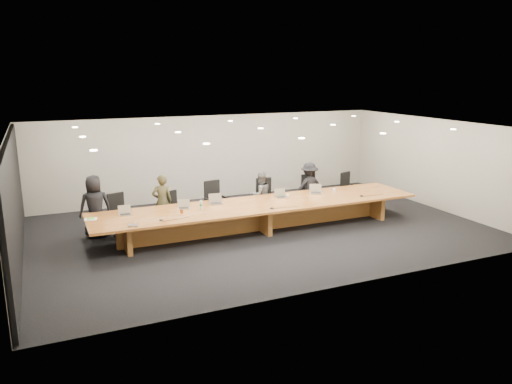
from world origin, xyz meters
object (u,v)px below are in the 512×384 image
Objects in this scene: person_d at (309,187)px; mic_right at (362,196)px; chair_far_left at (120,214)px; chair_left at (174,210)px; laptop_b at (184,204)px; person_c at (261,195)px; laptop_d at (281,193)px; laptop_a at (125,210)px; chair_far_right at (350,188)px; mic_left at (161,220)px; chair_right at (311,192)px; laptop_e at (316,189)px; chair_mid_right at (266,197)px; mic_center at (272,208)px; av_box at (133,225)px; person_a at (95,206)px; paper_cup_far at (334,190)px; laptop_c at (216,199)px; conference_table at (260,212)px; person_b at (162,202)px; amber_mug at (182,211)px; water_bottle at (201,205)px; paper_cup_near at (288,196)px.

person_d is 11.57× the size of mic_right.
chair_far_left is 6.70m from mic_right.
chair_left reaches higher than laptop_b.
chair_far_left reaches higher than chair_left.
person_c reaches higher than laptop_d.
chair_far_right is at bearing 7.32° from laptop_a.
laptop_b reaches higher than laptop_a.
chair_far_right reaches higher than mic_left.
person_d reaches higher than chair_right.
chair_far_right reaches higher than laptop_e.
laptop_e is (1.19, -0.86, 0.32)m from chair_mid_right.
chair_mid_right is 2.78m from mic_right.
person_d is 2.79m from mic_center.
laptop_b is (1.48, -0.01, 0.00)m from laptop_a.
mic_right is at bearing -65.45° from chair_right.
av_box is at bearing 176.36° from chair_far_right.
person_a is 15.87× the size of paper_cup_far.
laptop_c is (2.41, 0.10, 0.02)m from laptop_a.
laptop_a is 2.65× the size of mic_left.
conference_table is at bearing 162.02° from person_a.
person_b is at bearing 143.16° from mic_center.
laptop_b is (0.06, -0.85, 0.35)m from chair_left.
person_d is (4.28, 0.04, 0.24)m from chair_left.
amber_mug is 0.76× the size of mic_right.
person_d is 4.33× the size of laptop_c.
laptop_a is 1.34× the size of water_bottle.
mic_left is (-0.78, -0.81, -0.11)m from laptop_b.
conference_table is 2.22m from amber_mug.
person_b reaches higher than chair_far_left.
paper_cup_far is at bearing 15.68° from laptop_b.
mic_center and mic_right have the same top height.
chair_mid_right is 11.35× the size of paper_cup_near.
person_b is at bearing 151.91° from chair_left.
chair_far_left is at bearing 148.40° from water_bottle.
chair_right is at bearing 111.30° from mic_right.
conference_table is at bearing 155.24° from person_b.
paper_cup_far is (-1.24, -0.99, 0.27)m from chair_far_right.
person_d is 4.35× the size of laptop_e.
chair_far_left is 0.67× the size of person_a.
av_box is (-1.47, -0.98, -0.10)m from laptop_b.
av_box is at bearing -151.27° from chair_mid_right.
chair_far_right is (7.30, 0.10, -0.02)m from chair_far_left.
chair_far_left is 3.16× the size of laptop_e.
person_c reaches higher than mic_left.
water_bottle is (1.88, -0.25, -0.01)m from laptop_a.
conference_table is at bearing -172.40° from paper_cup_far.
chair_far_right is 3.37× the size of laptop_d.
mic_right is (5.00, -0.73, -0.10)m from laptop_b.
chair_left is 1.26m from amber_mug.
person_a is at bearing 172.24° from paper_cup_far.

